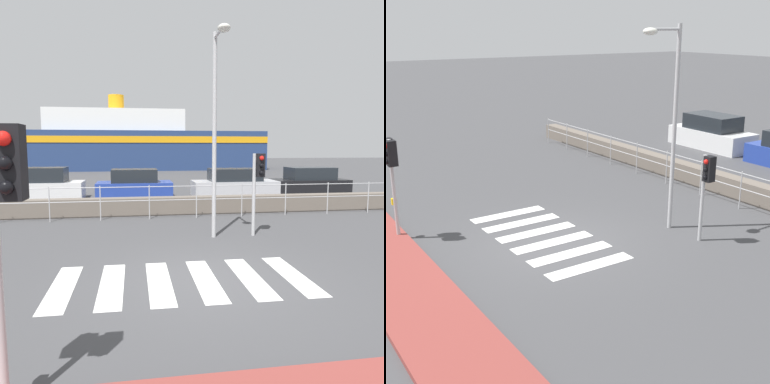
{
  "view_description": "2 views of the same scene",
  "coord_description": "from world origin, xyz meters",
  "views": [
    {
      "loc": [
        -1.4,
        -6.96,
        2.59
      ],
      "look_at": [
        -0.0,
        2.0,
        1.5
      ],
      "focal_mm": 35.0,
      "sensor_mm": 36.0,
      "label": 1
    },
    {
      "loc": [
        11.57,
        -6.86,
        5.66
      ],
      "look_at": [
        -0.31,
        1.0,
        1.2
      ],
      "focal_mm": 50.0,
      "sensor_mm": 36.0,
      "label": 2
    }
  ],
  "objects": [
    {
      "name": "harbor_fence",
      "position": [
        0.0,
        6.46,
        0.81
      ],
      "size": [
        22.47,
        0.04,
        1.24
      ],
      "color": "#B2B2B5",
      "rests_on": "ground_plane"
    },
    {
      "name": "parked_car_black",
      "position": [
        8.26,
        12.49,
        0.64
      ],
      "size": [
        4.09,
        1.82,
        1.49
      ],
      "color": "black",
      "rests_on": "ground_plane"
    },
    {
      "name": "crosswalk",
      "position": [
        -0.5,
        0.0,
        0.0
      ],
      "size": [
        4.95,
        2.4,
        0.01
      ],
      "color": "silver",
      "rests_on": "ground_plane"
    },
    {
      "name": "traffic_light_far",
      "position": [
        2.16,
        3.43,
        1.77
      ],
      "size": [
        0.34,
        0.32,
        2.41
      ],
      "color": "#B2B2B5",
      "rests_on": "ground_plane"
    },
    {
      "name": "parked_car_white",
      "position": [
        -6.0,
        12.49,
        0.68
      ],
      "size": [
        4.15,
        1.77,
        1.59
      ],
      "color": "silver",
      "rests_on": "ground_plane"
    },
    {
      "name": "ferry_boat",
      "position": [
        -0.66,
        38.48,
        2.9
      ],
      "size": [
        27.44,
        8.72,
        8.64
      ],
      "color": "navy",
      "rests_on": "ground_plane"
    },
    {
      "name": "seawall",
      "position": [
        0.0,
        7.33,
        0.34
      ],
      "size": [
        24.93,
        0.55,
        0.68
      ],
      "color": "#6B6056",
      "rests_on": "ground_plane"
    },
    {
      "name": "parked_car_silver",
      "position": [
        3.96,
        12.49,
        0.62
      ],
      "size": [
        4.54,
        1.8,
        1.46
      ],
      "color": "#BCBCC1",
      "rests_on": "ground_plane"
    },
    {
      "name": "parked_car_blue",
      "position": [
        -1.37,
        12.49,
        0.63
      ],
      "size": [
        3.83,
        1.83,
        1.47
      ],
      "color": "#233D9E",
      "rests_on": "ground_plane"
    },
    {
      "name": "ground_plane",
      "position": [
        0.0,
        0.0,
        0.0
      ],
      "size": [
        160.0,
        160.0,
        0.0
      ],
      "primitive_type": "plane",
      "color": "#424244"
    },
    {
      "name": "streetlamp",
      "position": [
        0.86,
        3.18,
        3.58
      ],
      "size": [
        0.32,
        1.28,
        5.71
      ],
      "color": "#B2B2B5",
      "rests_on": "ground_plane"
    }
  ]
}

